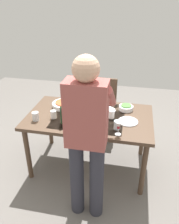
{
  "coord_description": "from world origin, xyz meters",
  "views": [
    {
      "loc": [
        -0.48,
        2.36,
        2.1
      ],
      "look_at": [
        0.0,
        0.0,
        0.81
      ],
      "focal_mm": 36.4,
      "sensor_mm": 36.0,
      "label": 1
    }
  ],
  "objects_px": {
    "water_cup_near_left": "(112,114)",
    "water_cup_far_left": "(117,125)",
    "chair_near": "(103,104)",
    "water_cup_far_right": "(54,114)",
    "wine_bottle": "(63,114)",
    "person_server": "(87,135)",
    "wine_glass_left": "(119,126)",
    "side_bowl_salad": "(126,108)",
    "serving_bowl_pasta": "(64,104)",
    "dinner_plate_near": "(128,121)",
    "wine_glass_right": "(85,100)",
    "dining_table": "(90,121)",
    "dinner_plate_far": "(106,110)",
    "water_cup_near_right": "(36,116)"
  },
  "relations": [
    {
      "from": "side_bowl_salad",
      "to": "dinner_plate_near",
      "type": "distance_m",
      "value": 0.3
    },
    {
      "from": "wine_glass_right",
      "to": "water_cup_far_left",
      "type": "bearing_deg",
      "value": 135.59
    },
    {
      "from": "wine_glass_left",
      "to": "water_cup_far_right",
      "type": "xyz_separation_m",
      "value": [
        0.78,
        -0.2,
        -0.06
      ]
    },
    {
      "from": "water_cup_far_right",
      "to": "side_bowl_salad",
      "type": "relative_size",
      "value": 0.54
    },
    {
      "from": "wine_bottle",
      "to": "chair_near",
      "type": "bearing_deg",
      "value": -105.87
    },
    {
      "from": "chair_near",
      "to": "side_bowl_salad",
      "type": "distance_m",
      "value": 0.75
    },
    {
      "from": "chair_near",
      "to": "serving_bowl_pasta",
      "type": "relative_size",
      "value": 3.03
    },
    {
      "from": "wine_glass_left",
      "to": "serving_bowl_pasta",
      "type": "xyz_separation_m",
      "value": [
        0.75,
        -0.51,
        -0.07
      ]
    },
    {
      "from": "water_cup_far_right",
      "to": "side_bowl_salad",
      "type": "xyz_separation_m",
      "value": [
        -0.83,
        -0.38,
        -0.02
      ]
    },
    {
      "from": "water_cup_far_right",
      "to": "chair_near",
      "type": "bearing_deg",
      "value": -114.86
    },
    {
      "from": "dinner_plate_near",
      "to": "dinner_plate_far",
      "type": "xyz_separation_m",
      "value": [
        0.28,
        -0.22,
        0.0
      ]
    },
    {
      "from": "dining_table",
      "to": "water_cup_near_left",
      "type": "relative_size",
      "value": 15.39
    },
    {
      "from": "water_cup_far_left",
      "to": "side_bowl_salad",
      "type": "relative_size",
      "value": 0.56
    },
    {
      "from": "person_server",
      "to": "wine_glass_left",
      "type": "xyz_separation_m",
      "value": [
        -0.26,
        -0.37,
        -0.1
      ]
    },
    {
      "from": "wine_glass_left",
      "to": "wine_glass_right",
      "type": "relative_size",
      "value": 1.0
    },
    {
      "from": "chair_near",
      "to": "side_bowl_salad",
      "type": "bearing_deg",
      "value": 122.81
    },
    {
      "from": "wine_glass_left",
      "to": "water_cup_near_right",
      "type": "relative_size",
      "value": 1.46
    },
    {
      "from": "side_bowl_salad",
      "to": "person_server",
      "type": "bearing_deg",
      "value": 72.28
    },
    {
      "from": "water_cup_near_left",
      "to": "serving_bowl_pasta",
      "type": "height_order",
      "value": "water_cup_near_left"
    },
    {
      "from": "wine_glass_left",
      "to": "dinner_plate_near",
      "type": "bearing_deg",
      "value": -107.4
    },
    {
      "from": "chair_near",
      "to": "dinner_plate_far",
      "type": "height_order",
      "value": "chair_near"
    },
    {
      "from": "chair_near",
      "to": "dinner_plate_far",
      "type": "xyz_separation_m",
      "value": [
        -0.14,
        0.66,
        0.24
      ]
    },
    {
      "from": "person_server",
      "to": "dinner_plate_near",
      "type": "xyz_separation_m",
      "value": [
        -0.35,
        -0.65,
        -0.19
      ]
    },
    {
      "from": "chair_near",
      "to": "dinner_plate_far",
      "type": "relative_size",
      "value": 3.96
    },
    {
      "from": "serving_bowl_pasta",
      "to": "wine_glass_left",
      "type": "bearing_deg",
      "value": 145.77
    },
    {
      "from": "water_cup_far_left",
      "to": "water_cup_far_right",
      "type": "relative_size",
      "value": 1.04
    },
    {
      "from": "side_bowl_salad",
      "to": "dinner_plate_near",
      "type": "xyz_separation_m",
      "value": [
        -0.04,
        0.3,
        -0.03
      ]
    },
    {
      "from": "water_cup_near_left",
      "to": "water_cup_far_left",
      "type": "bearing_deg",
      "value": 110.48
    },
    {
      "from": "dining_table",
      "to": "water_cup_near_right",
      "type": "xyz_separation_m",
      "value": [
        0.59,
        0.23,
        0.13
      ]
    },
    {
      "from": "water_cup_near_left",
      "to": "water_cup_far_right",
      "type": "height_order",
      "value": "same"
    },
    {
      "from": "dinner_plate_near",
      "to": "wine_bottle",
      "type": "bearing_deg",
      "value": 13.21
    },
    {
      "from": "water_cup_far_right",
      "to": "serving_bowl_pasta",
      "type": "distance_m",
      "value": 0.32
    },
    {
      "from": "wine_bottle",
      "to": "dinner_plate_near",
      "type": "bearing_deg",
      "value": -166.79
    },
    {
      "from": "serving_bowl_pasta",
      "to": "dinner_plate_far",
      "type": "xyz_separation_m",
      "value": [
        -0.56,
        0.01,
        -0.03
      ]
    },
    {
      "from": "wine_bottle",
      "to": "water_cup_near_right",
      "type": "distance_m",
      "value": 0.34
    },
    {
      "from": "person_server",
      "to": "wine_glass_right",
      "type": "bearing_deg",
      "value": -76.26
    },
    {
      "from": "water_cup_near_left",
      "to": "water_cup_near_right",
      "type": "bearing_deg",
      "value": 14.95
    },
    {
      "from": "serving_bowl_pasta",
      "to": "wine_glass_right",
      "type": "bearing_deg",
      "value": -170.47
    },
    {
      "from": "chair_near",
      "to": "water_cup_far_right",
      "type": "height_order",
      "value": "chair_near"
    },
    {
      "from": "water_cup_far_left",
      "to": "serving_bowl_pasta",
      "type": "xyz_separation_m",
      "value": [
        0.73,
        -0.4,
        -0.02
      ]
    },
    {
      "from": "serving_bowl_pasta",
      "to": "dining_table",
      "type": "bearing_deg",
      "value": 155.51
    },
    {
      "from": "serving_bowl_pasta",
      "to": "chair_near",
      "type": "bearing_deg",
      "value": -122.77
    },
    {
      "from": "chair_near",
      "to": "water_cup_near_left",
      "type": "height_order",
      "value": "chair_near"
    },
    {
      "from": "wine_glass_left",
      "to": "side_bowl_salad",
      "type": "height_order",
      "value": "wine_glass_left"
    },
    {
      "from": "water_cup_far_left",
      "to": "dinner_plate_near",
      "type": "xyz_separation_m",
      "value": [
        -0.11,
        -0.18,
        -0.04
      ]
    },
    {
      "from": "dinner_plate_far",
      "to": "wine_glass_right",
      "type": "bearing_deg",
      "value": -10.04
    },
    {
      "from": "dining_table",
      "to": "chair_near",
      "type": "height_order",
      "value": "chair_near"
    },
    {
      "from": "dining_table",
      "to": "side_bowl_salad",
      "type": "bearing_deg",
      "value": -150.33
    },
    {
      "from": "chair_near",
      "to": "wine_bottle",
      "type": "height_order",
      "value": "wine_bottle"
    },
    {
      "from": "wine_glass_right",
      "to": "dinner_plate_near",
      "type": "height_order",
      "value": "wine_glass_right"
    }
  ]
}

